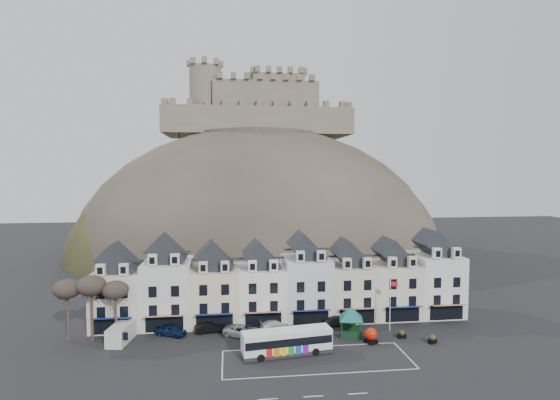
{
  "coord_description": "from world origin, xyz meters",
  "views": [
    {
      "loc": [
        -8.21,
        -47.95,
        22.18
      ],
      "look_at": [
        0.39,
        24.0,
        17.39
      ],
      "focal_mm": 28.0,
      "sensor_mm": 36.0,
      "label": 1
    }
  ],
  "objects_px": {
    "white_van": "(121,333)",
    "flagpole": "(391,302)",
    "car_maroon": "(296,329)",
    "car_silver": "(243,331)",
    "red_buoy": "(371,335)",
    "car_black": "(210,327)",
    "bus_shelter": "(351,313)",
    "car_navy": "(171,330)",
    "bus": "(287,341)",
    "car_white": "(275,324)",
    "car_charcoal": "(339,320)"
  },
  "relations": [
    {
      "from": "white_van",
      "to": "flagpole",
      "type": "bearing_deg",
      "value": 8.95
    },
    {
      "from": "flagpole",
      "to": "car_maroon",
      "type": "distance_m",
      "value": 13.65
    },
    {
      "from": "white_van",
      "to": "car_silver",
      "type": "distance_m",
      "value": 15.87
    },
    {
      "from": "red_buoy",
      "to": "car_silver",
      "type": "distance_m",
      "value": 16.84
    },
    {
      "from": "flagpole",
      "to": "white_van",
      "type": "distance_m",
      "value": 36.36
    },
    {
      "from": "car_black",
      "to": "car_maroon",
      "type": "xyz_separation_m",
      "value": [
        11.7,
        -1.67,
        -0.08
      ]
    },
    {
      "from": "bus_shelter",
      "to": "car_navy",
      "type": "relative_size",
      "value": 1.41
    },
    {
      "from": "white_van",
      "to": "bus",
      "type": "bearing_deg",
      "value": -7.61
    },
    {
      "from": "flagpole",
      "to": "car_white",
      "type": "bearing_deg",
      "value": 169.8
    },
    {
      "from": "red_buoy",
      "to": "car_maroon",
      "type": "height_order",
      "value": "red_buoy"
    },
    {
      "from": "flagpole",
      "to": "car_charcoal",
      "type": "height_order",
      "value": "flagpole"
    },
    {
      "from": "flagpole",
      "to": "car_charcoal",
      "type": "distance_m",
      "value": 7.91
    },
    {
      "from": "bus",
      "to": "white_van",
      "type": "xyz_separation_m",
      "value": [
        -20.89,
        6.43,
        -0.56
      ]
    },
    {
      "from": "white_van",
      "to": "car_maroon",
      "type": "xyz_separation_m",
      "value": [
        23.07,
        0.39,
        -0.54
      ]
    },
    {
      "from": "white_van",
      "to": "car_navy",
      "type": "xyz_separation_m",
      "value": [
        6.16,
        1.48,
        -0.41
      ]
    },
    {
      "from": "white_van",
      "to": "car_charcoal",
      "type": "height_order",
      "value": "white_van"
    },
    {
      "from": "flagpole",
      "to": "red_buoy",
      "type": "bearing_deg",
      "value": -136.65
    },
    {
      "from": "white_van",
      "to": "car_silver",
      "type": "relative_size",
      "value": 0.99
    },
    {
      "from": "bus_shelter",
      "to": "car_charcoal",
      "type": "bearing_deg",
      "value": 111.96
    },
    {
      "from": "red_buoy",
      "to": "flagpole",
      "type": "distance_m",
      "value": 6.4
    },
    {
      "from": "bus_shelter",
      "to": "flagpole",
      "type": "height_order",
      "value": "flagpole"
    },
    {
      "from": "white_van",
      "to": "car_black",
      "type": "height_order",
      "value": "white_van"
    },
    {
      "from": "bus_shelter",
      "to": "car_charcoal",
      "type": "relative_size",
      "value": 1.32
    },
    {
      "from": "white_van",
      "to": "bus_shelter",
      "type": "bearing_deg",
      "value": 6.75
    },
    {
      "from": "car_navy",
      "to": "car_maroon",
      "type": "xyz_separation_m",
      "value": [
        16.9,
        -1.08,
        -0.12
      ]
    },
    {
      "from": "car_black",
      "to": "car_white",
      "type": "xyz_separation_m",
      "value": [
        8.99,
        0.44,
        -0.07
      ]
    },
    {
      "from": "bus_shelter",
      "to": "car_maroon",
      "type": "height_order",
      "value": "bus_shelter"
    },
    {
      "from": "flagpole",
      "to": "car_charcoal",
      "type": "bearing_deg",
      "value": 156.5
    },
    {
      "from": "car_silver",
      "to": "car_maroon",
      "type": "relative_size",
      "value": 1.49
    },
    {
      "from": "bus_shelter",
      "to": "car_white",
      "type": "distance_m",
      "value": 10.96
    },
    {
      "from": "red_buoy",
      "to": "car_black",
      "type": "relative_size",
      "value": 0.47
    },
    {
      "from": "bus",
      "to": "car_white",
      "type": "relative_size",
      "value": 2.62
    },
    {
      "from": "bus",
      "to": "red_buoy",
      "type": "relative_size",
      "value": 5.61
    },
    {
      "from": "bus_shelter",
      "to": "car_white",
      "type": "relative_size",
      "value": 1.42
    },
    {
      "from": "car_navy",
      "to": "car_black",
      "type": "xyz_separation_m",
      "value": [
        5.2,
        0.58,
        -0.04
      ]
    },
    {
      "from": "white_van",
      "to": "car_black",
      "type": "xyz_separation_m",
      "value": [
        11.36,
        2.06,
        -0.45
      ]
    },
    {
      "from": "bus",
      "to": "car_silver",
      "type": "relative_size",
      "value": 2.08
    },
    {
      "from": "bus",
      "to": "white_van",
      "type": "distance_m",
      "value": 21.86
    },
    {
      "from": "car_black",
      "to": "bus_shelter",
      "type": "bearing_deg",
      "value": -109.62
    },
    {
      "from": "red_buoy",
      "to": "car_navy",
      "type": "xyz_separation_m",
      "value": [
        -26.0,
        5.68,
        -0.28
      ]
    },
    {
      "from": "bus_shelter",
      "to": "car_white",
      "type": "height_order",
      "value": "bus_shelter"
    },
    {
      "from": "car_silver",
      "to": "car_white",
      "type": "height_order",
      "value": "car_silver"
    },
    {
      "from": "bus_shelter",
      "to": "white_van",
      "type": "height_order",
      "value": "bus_shelter"
    },
    {
      "from": "car_silver",
      "to": "car_maroon",
      "type": "height_order",
      "value": "car_silver"
    },
    {
      "from": "car_maroon",
      "to": "car_charcoal",
      "type": "relative_size",
      "value": 0.78
    },
    {
      "from": "bus_shelter",
      "to": "red_buoy",
      "type": "relative_size",
      "value": 3.05
    },
    {
      "from": "car_charcoal",
      "to": "bus_shelter",
      "type": "bearing_deg",
      "value": -169.78
    },
    {
      "from": "bus",
      "to": "car_navy",
      "type": "xyz_separation_m",
      "value": [
        -14.72,
        7.91,
        -0.97
      ]
    },
    {
      "from": "white_van",
      "to": "car_white",
      "type": "distance_m",
      "value": 20.51
    },
    {
      "from": "bus_shelter",
      "to": "car_maroon",
      "type": "relative_size",
      "value": 1.69
    }
  ]
}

